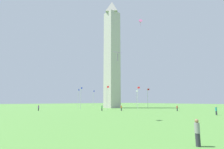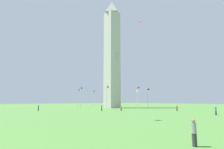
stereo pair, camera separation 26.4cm
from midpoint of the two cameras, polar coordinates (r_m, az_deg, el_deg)
The scene contains 18 objects.
ground_plane at distance 72.34m, azimuth -0.11°, elevation -10.81°, with size 260.00×260.00×0.00m, color #548C3D.
obelisk_monument at distance 75.13m, azimuth -0.10°, elevation 7.22°, with size 5.12×5.12×46.55m.
flagpole_n at distance 61.62m, azimuth 8.28°, elevation -7.12°, with size 1.12×0.14×7.82m.
flagpole_ne at distance 71.99m, azimuth 11.44°, elevation -7.24°, with size 1.12×0.14×7.82m.
flagpole_e at distance 81.92m, azimuth 7.90°, elevation -7.47°, with size 1.12×0.14×7.82m.
flagpole_se at distance 86.52m, azimuth 1.05°, elevation -7.60°, with size 1.12×0.14×7.82m.
flagpole_s at distance 83.99m, azimuth -6.20°, elevation -7.53°, with size 1.12×0.14×7.82m.
flagpole_sw at distance 75.30m, azimuth -11.08°, elevation -7.30°, with size 1.12×0.14×7.82m.
flagpole_w at distance 64.36m, azimuth -10.24°, elevation -7.13°, with size 1.12×0.14×7.82m.
flagpole_nw at distance 58.02m, azimuth -1.76°, elevation -7.11°, with size 1.12×0.14×7.82m.
person_orange_shirt at distance 50.86m, azimuth 2.91°, elevation -10.82°, with size 0.32×0.32×1.64m.
person_purple_shirt at distance 55.72m, azimuth -22.94°, elevation -9.98°, with size 0.32×0.32×1.62m.
person_teal_shirt at distance 41.06m, azimuth 30.65°, elevation -10.09°, with size 0.32×0.32×1.78m.
person_gray_shirt at distance 12.67m, azimuth 25.50°, elevation -16.74°, with size 0.32×0.32×1.67m.
person_green_shirt at distance 51.04m, azimuth -3.46°, elevation -10.78°, with size 0.32×0.32×1.70m.
person_red_shirt at distance 53.07m, azimuth 20.31°, elevation -10.21°, with size 0.32×0.32×1.65m.
kite_purple_diamond at distance 27.22m, azimuth 1.57°, elevation 7.15°, with size 0.99×1.03×1.52m.
kite_pink_delta at distance 72.60m, azimuth 9.12°, elevation 16.61°, with size 2.20×2.15×2.83m.
Camera 1 is at (56.71, -44.82, 2.80)m, focal length 28.07 mm.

